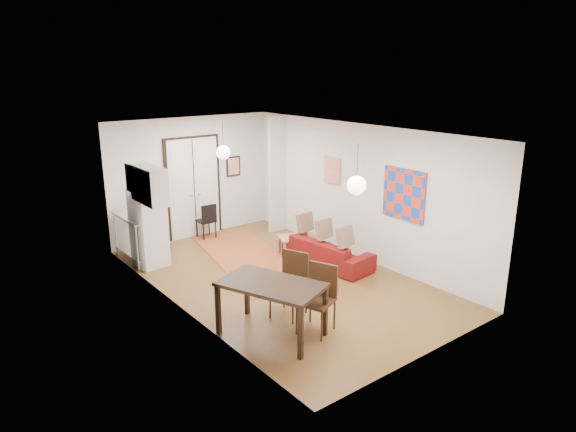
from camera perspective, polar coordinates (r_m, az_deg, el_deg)
floor at (r=10.17m, az=-0.92°, el=-7.02°), size 7.00×7.00×0.00m
ceiling at (r=9.41m, az=-1.00°, el=9.43°), size 4.20×7.00×0.02m
wall_back at (r=12.59m, az=-10.59°, el=4.21°), size 4.20×0.02×2.90m
wall_front at (r=7.33m, az=15.75°, el=-4.88°), size 4.20×0.02×2.90m
wall_left at (r=8.65m, az=-12.16°, el=-1.39°), size 0.02×7.00×2.90m
wall_right at (r=11.04m, az=7.81°, el=2.65°), size 0.02×7.00×2.90m
double_doors at (r=12.60m, az=-10.43°, el=3.07°), size 1.44×0.06×2.50m
stub_partition at (r=12.75m, az=-1.18°, el=4.64°), size 0.50×0.10×2.90m
wall_cabinet at (r=9.93m, az=-15.19°, el=3.37°), size 0.35×1.00×0.70m
painting_popart at (r=10.16m, az=12.77°, el=2.38°), size 0.05×1.00×1.00m
painting_abstract at (r=11.50m, az=4.95°, el=5.08°), size 0.05×0.50×0.60m
poster_back at (r=13.09m, az=-6.08°, el=5.52°), size 0.40×0.03×0.50m
print_left at (r=10.32m, az=-17.07°, el=3.98°), size 0.03×0.44×0.54m
pendant_back at (r=11.15m, az=-7.20°, el=7.01°), size 0.30×0.30×0.80m
pendant_front at (r=8.03m, az=7.63°, el=3.41°), size 0.30×0.30×0.80m
kilim_rug at (r=11.24m, az=-4.28°, el=-4.72°), size 2.24×4.13×0.01m
sofa at (r=10.80m, az=4.40°, el=-3.98°), size 1.00×2.06×0.58m
coffee_table at (r=11.35m, az=1.40°, el=-2.51°), size 1.08×0.84×0.43m
potted_plant at (r=11.33m, az=1.80°, el=-1.14°), size 0.46×0.44×0.41m
kitchen_counter at (r=11.37m, az=-16.29°, el=-1.55°), size 0.66×1.31×1.01m
bowl at (r=11.00m, az=-15.85°, el=-0.11°), size 0.24×0.24×0.06m
soap_bottle at (r=11.47m, az=-16.93°, el=0.86°), size 0.10×0.09×0.21m
fridge at (r=10.95m, az=-15.22°, el=-1.23°), size 0.67×0.67×1.67m
dining_table at (r=7.88m, az=-1.87°, el=-8.09°), size 1.42×1.79×0.87m
dining_chair_near at (r=8.60m, az=-0.42°, el=-6.97°), size 0.66×0.80×1.07m
dining_chair_far at (r=8.10m, az=2.62°, el=-8.51°), size 0.66×0.80×1.07m
black_side_chair at (r=12.64m, az=-9.30°, el=-0.11°), size 0.40×0.40×0.86m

